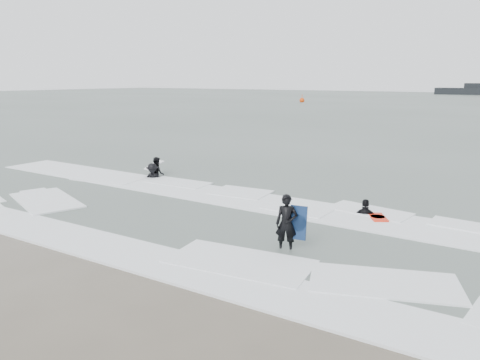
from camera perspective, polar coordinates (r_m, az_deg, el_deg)
The scene contains 8 objects.
ground at distance 13.89m, azimuth -11.42°, elevation -8.16°, with size 320.00×320.00×0.00m, color brown.
surfer_centre at distance 13.47m, azimuth 5.61°, elevation -8.63°, with size 0.61×0.40×1.67m, color black.
surfer_wading at distance 23.35m, azimuth -10.03°, elevation 0.28°, with size 0.77×0.60×1.58m, color black.
surfer_breaker at distance 22.99m, azimuth -10.59°, elevation 0.07°, with size 1.06×0.61×1.64m, color black.
surfer_right_near at distance 17.20m, azimuth 15.03°, elevation -4.32°, with size 1.04×0.43×1.78m, color black.
surf_foam at distance 16.56m, azimuth -2.46°, elevation -4.39°, with size 30.03×9.06×0.09m.
bodyboards at distance 17.56m, azimuth 2.25°, elevation -1.86°, with size 12.44×6.14×1.25m.
buoy at distance 95.22m, azimuth 7.57°, elevation 9.61°, with size 1.00×1.00×1.65m.
Camera 1 is at (9.22, -9.20, 4.81)m, focal length 35.00 mm.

